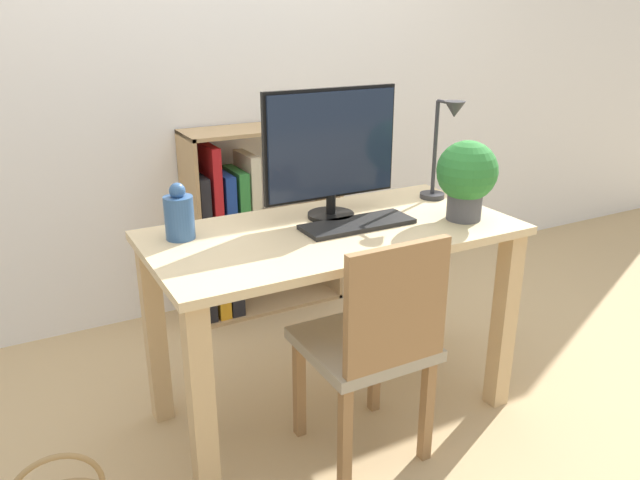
% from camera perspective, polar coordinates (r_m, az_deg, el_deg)
% --- Properties ---
extents(ground_plane, '(10.00, 10.00, 0.00)m').
position_cam_1_polar(ground_plane, '(2.55, 1.11, -15.12)').
color(ground_plane, tan).
extents(wall_back, '(8.00, 0.05, 2.60)m').
position_cam_1_polar(wall_back, '(3.14, -9.66, 16.82)').
color(wall_back, white).
rests_on(wall_back, ground_plane).
extents(desk, '(1.31, 0.65, 0.75)m').
position_cam_1_polar(desk, '(2.25, 1.21, -2.54)').
color(desk, '#D8BC8C').
rests_on(desk, ground_plane).
extents(monitor, '(0.53, 0.17, 0.47)m').
position_cam_1_polar(monitor, '(2.26, 1.01, 8.38)').
color(monitor, black).
rests_on(monitor, desk).
extents(keyboard, '(0.41, 0.15, 0.02)m').
position_cam_1_polar(keyboard, '(2.23, 3.45, 1.46)').
color(keyboard, black).
rests_on(keyboard, desk).
extents(vase, '(0.10, 0.10, 0.19)m').
position_cam_1_polar(vase, '(2.13, -12.75, 2.24)').
color(vase, '#33598C').
rests_on(vase, desk).
extents(desk_lamp, '(0.10, 0.19, 0.40)m').
position_cam_1_polar(desk_lamp, '(2.50, 11.34, 8.88)').
color(desk_lamp, '#2D2D33').
rests_on(desk_lamp, desk).
extents(potted_plant, '(0.22, 0.22, 0.29)m').
position_cam_1_polar(potted_plant, '(2.31, 13.27, 5.75)').
color(potted_plant, '#4C4C51').
rests_on(potted_plant, desk).
extents(chair, '(0.40, 0.40, 0.84)m').
position_cam_1_polar(chair, '(2.08, 4.88, -9.24)').
color(chair, '#9E937F').
rests_on(chair, ground_plane).
extents(bookshelf, '(0.77, 0.28, 0.94)m').
position_cam_1_polar(bookshelf, '(3.15, -7.40, 1.20)').
color(bookshelf, tan).
rests_on(bookshelf, ground_plane).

